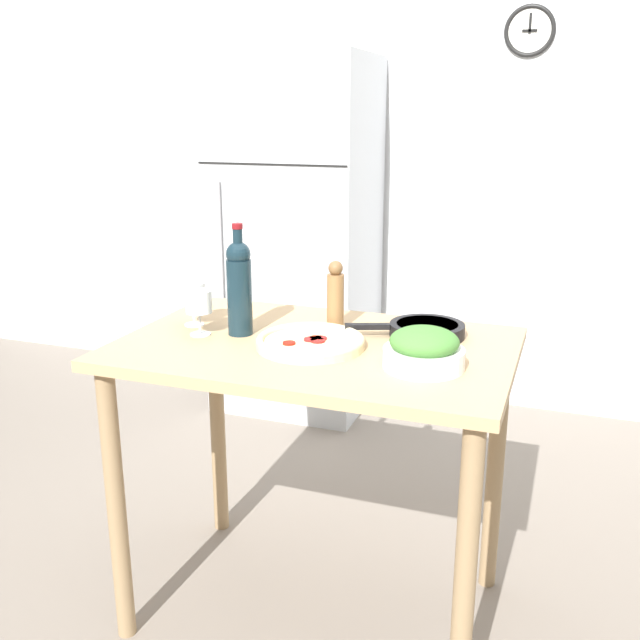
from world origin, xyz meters
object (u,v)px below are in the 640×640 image
Objects in this scene: refrigerator at (296,238)px; homemade_pizza at (310,342)px; wine_glass_near at (199,304)px; wine_glass_far at (193,295)px; wine_bottle at (239,285)px; cast_iron_skillet at (426,329)px; pepper_mill at (335,296)px; salad_bowl at (424,350)px.

homemade_pizza is at bearing -66.84° from refrigerator.
wine_glass_near is 0.11m from wine_glass_far.
wine_glass_far is (-0.18, 0.03, -0.05)m from wine_bottle.
wine_bottle is at bearing -162.68° from cast_iron_skillet.
homemade_pizza is (-0.01, -0.20, -0.09)m from pepper_mill.
wine_glass_near is 0.64× the size of pepper_mill.
salad_bowl is 0.28m from cast_iron_skillet.
refrigerator is at bearing 124.78° from cast_iron_skillet.
wine_glass_far is 0.74m from cast_iron_skillet.
cast_iron_skillet is at bearing 36.55° from homemade_pizza.
wine_glass_far reaches higher than salad_bowl.
pepper_mill is 0.43m from salad_bowl.
pepper_mill is 0.69× the size of homemade_pizza.
wine_glass_far is 0.64× the size of salad_bowl.
wine_glass_far is at bearing 169.00° from homemade_pizza.
pepper_mill is at bearing 29.44° from wine_glass_near.
homemade_pizza is (0.25, -0.05, -0.14)m from wine_bottle.
salad_bowl is at bearing -10.33° from wine_bottle.
wine_glass_far is 0.45m from pepper_mill.
wine_glass_far is 0.64× the size of pepper_mill.
homemade_pizza is (0.71, -1.67, 0.01)m from refrigerator.
wine_glass_near is at bearing -161.38° from cast_iron_skillet.
wine_glass_far is 0.44m from homemade_pizza.
wine_bottle reaches higher than salad_bowl.
wine_glass_far is 0.40× the size of cast_iron_skillet.
pepper_mill is (0.43, 0.12, 0.00)m from wine_glass_far.
refrigerator is 1.61m from wine_glass_far.
pepper_mill is 0.22m from homemade_pizza.
wine_bottle reaches higher than homemade_pizza.
cast_iron_skillet is (0.65, 0.22, -0.08)m from wine_glass_near.
refrigerator is 1.81m from homemade_pizza.
salad_bowl is at bearing -4.60° from wine_glass_near.
salad_bowl is (0.59, -0.11, -0.10)m from wine_bottle.
salad_bowl reaches higher than homemade_pizza.
wine_bottle reaches higher than wine_glass_near.
refrigerator is 5.28× the size of cast_iron_skillet.
refrigerator is 1.63m from pepper_mill.
cast_iron_skillet is (0.29, 0.22, 0.01)m from homemade_pizza.
salad_bowl reaches higher than cast_iron_skillet.
pepper_mill is (0.72, -1.46, 0.09)m from refrigerator.
refrigerator is 5.88× the size of homemade_pizza.
wine_bottle is 0.30m from pepper_mill.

